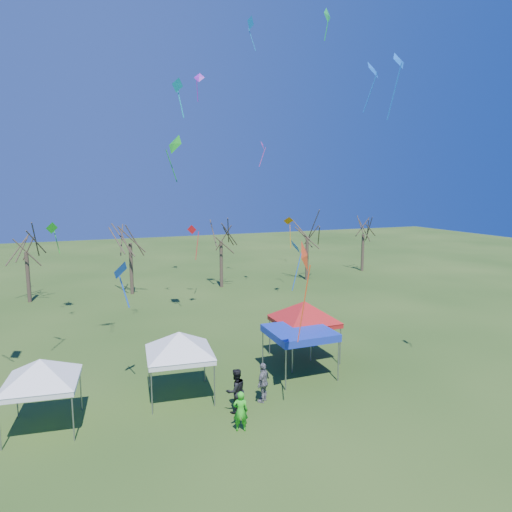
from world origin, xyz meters
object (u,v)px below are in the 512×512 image
Objects in this scene: tree_2 at (129,225)px; tent_blue at (300,333)px; tent_red at (304,305)px; tree_5 at (364,221)px; person_dark at (236,391)px; person_green at (241,411)px; tree_3 at (221,224)px; tent_white_mid at (179,336)px; tent_white_west at (40,364)px; tree_4 at (308,222)px; person_grey at (263,382)px; tree_1 at (25,234)px.

tree_2 is 2.60× the size of tent_blue.
tent_blue is at bearing -124.51° from tent_red.
tree_5 is 3.83× the size of person_dark.
tree_5 is 4.51× the size of person_green.
tree_2 is 26.27m from person_green.
person_dark is at bearing -106.46° from tree_3.
tree_2 is 2.00× the size of tent_white_mid.
tree_5 is at bearing 41.44° from tent_white_mid.
tent_white_mid is at bearing -62.60° from person_dark.
person_dark is at bearing -12.12° from tent_white_west.
tent_white_mid is 7.76m from tent_red.
tent_white_west is (-14.68, -22.20, -3.33)m from tree_3.
tree_3 is 21.83m from tent_blue.
person_green is at bearing -87.74° from tree_2.
tree_3 is 1.06× the size of tree_5.
tree_4 is 29.32m from person_dark.
tent_white_mid is 4.36m from person_grey.
tree_2 reaches higher than tent_white_west.
tree_5 is at bearing 48.92° from tent_blue.
tree_5 is 28.94m from tent_red.
person_dark is (-16.37, -23.79, -5.08)m from tree_4.
tent_blue is at bearing -161.81° from person_dark.
person_green is (-16.71, -25.30, -5.23)m from tree_4.
person_dark is (1.35, -24.17, -5.32)m from tree_2.
tree_1 reaches higher than tent_red.
tree_4 is 4.76× the size of person_green.
tree_4 is 4.05× the size of person_dark.
tree_3 is at bearing -146.34° from person_grey.
tree_5 reaches higher than tent_red.
tree_1 is at bearing -107.86° from person_grey.
person_grey is (-5.56, -23.38, -5.16)m from tree_3.
person_dark is at bearing -85.28° from person_green.
tent_red is at bearing -118.89° from tree_4.
tent_white_west is 0.94× the size of tent_white_mid.
person_grey is at bearing -144.66° from tent_blue.
tree_3 is 23.49m from tent_white_mid.
tent_white_mid is at bearing -112.60° from tree_3.
tree_3 is at bearing -88.75° from person_green.
tree_4 is 1.78× the size of tent_red.
tree_3 is 2.51× the size of tent_blue.
tree_2 is 22.76m from tent_blue.
tree_2 reaches higher than tree_1.
tree_1 reaches higher than person_grey.
tent_white_mid is at bearing -50.41° from person_green.
person_green is (-25.07, -27.36, -4.90)m from tree_5.
tree_2 reaches higher than tent_white_mid.
tent_white_mid is (-0.55, -21.83, -3.37)m from tree_2.
tree_4 is 1.06× the size of tree_5.
tent_white_west is (2.12, -22.80, -3.04)m from tree_1.
tent_white_west is 8.17m from person_green.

